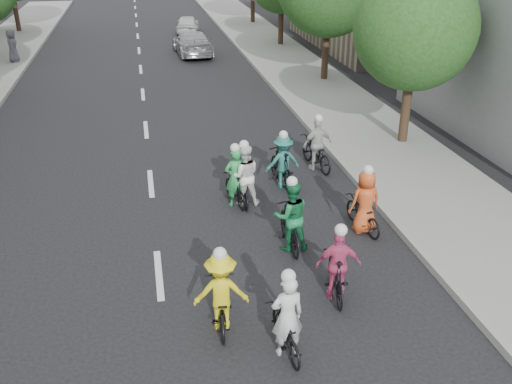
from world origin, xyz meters
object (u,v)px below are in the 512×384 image
object	(u,v)px
cyclist_5	(235,183)
cyclist_6	(244,181)
cyclist_8	(317,150)
follow_car_lead	(192,43)
follow_car_trail	(188,24)
cyclist_2	(221,298)
spectator_2	(12,46)
cyclist_3	(337,270)
cyclist_0	(286,325)
cyclist_7	(282,165)
cyclist_1	(290,221)
cyclist_4	(364,208)

from	to	relation	value
cyclist_5	cyclist_6	size ratio (longest dim) A/B	0.97
cyclist_6	cyclist_8	world-z (taller)	cyclist_6
follow_car_lead	follow_car_trail	xyz separation A→B (m)	(0.40, 7.39, -0.07)
cyclist_2	spectator_2	xyz separation A→B (m)	(-7.86, 24.60, 0.36)
cyclist_6	spectator_2	bearing A→B (deg)	-60.75
cyclist_3	cyclist_8	size ratio (longest dim) A/B	0.87
cyclist_2	cyclist_5	bearing A→B (deg)	-96.95
cyclist_0	cyclist_7	bearing A→B (deg)	-107.35
cyclist_2	follow_car_trail	xyz separation A→B (m)	(2.39, 32.53, -0.04)
cyclist_1	follow_car_trail	size ratio (longest dim) A/B	0.52
cyclist_1	cyclist_5	bearing A→B (deg)	-70.09
cyclist_2	cyclist_4	distance (m)	5.08
cyclist_4	spectator_2	bearing A→B (deg)	-69.88
cyclist_1	cyclist_5	distance (m)	2.71
cyclist_1	cyclist_4	world-z (taller)	cyclist_1
cyclist_3	cyclist_5	bearing A→B (deg)	-64.75
follow_car_trail	spectator_2	xyz separation A→B (m)	(-10.25, -7.93, 0.40)
cyclist_6	spectator_2	distance (m)	21.54
cyclist_5	cyclist_7	xyz separation A→B (m)	(1.55, 0.90, 0.06)
cyclist_4	follow_car_trail	bearing A→B (deg)	-95.60
follow_car_lead	cyclist_0	bearing A→B (deg)	84.14
spectator_2	cyclist_8	bearing A→B (deg)	-149.04
cyclist_2	cyclist_0	bearing A→B (deg)	143.67
cyclist_3	follow_car_lead	xyz separation A→B (m)	(-0.48, 24.64, 0.05)
cyclist_5	cyclist_4	bearing A→B (deg)	132.90
cyclist_0	cyclist_3	distance (m)	2.03
cyclist_0	cyclist_1	bearing A→B (deg)	-109.74
cyclist_6	follow_car_lead	distance (m)	19.98
cyclist_3	cyclist_4	xyz separation A→B (m)	(1.58, 2.57, -0.01)
cyclist_5	follow_car_trail	distance (m)	27.40
follow_car_lead	cyclist_7	bearing A→B (deg)	88.36
cyclist_2	follow_car_trail	size ratio (longest dim) A/B	0.49
cyclist_2	follow_car_trail	bearing A→B (deg)	-88.60
follow_car_trail	spectator_2	bearing A→B (deg)	45.94
cyclist_0	spectator_2	world-z (taller)	spectator_2
cyclist_4	cyclist_8	size ratio (longest dim) A/B	0.91
cyclist_3	spectator_2	xyz separation A→B (m)	(-10.33, 24.11, 0.38)
cyclist_1	cyclist_7	bearing A→B (deg)	-100.08
cyclist_4	cyclist_8	world-z (taller)	same
cyclist_3	cyclist_5	xyz separation A→B (m)	(-1.33, 4.67, -0.01)
cyclist_1	cyclist_4	xyz separation A→B (m)	(2.03, 0.46, -0.08)
cyclist_4	cyclist_6	world-z (taller)	cyclist_6
cyclist_7	cyclist_4	bearing A→B (deg)	107.93
cyclist_1	cyclist_6	distance (m)	2.64
cyclist_3	spectator_2	size ratio (longest dim) A/B	1.00
cyclist_4	cyclist_1	bearing A→B (deg)	3.94
cyclist_2	cyclist_6	distance (m)	5.35
cyclist_5	cyclist_3	bearing A→B (deg)	94.55
cyclist_5	cyclist_7	size ratio (longest dim) A/B	0.94
cyclist_8	spectator_2	size ratio (longest dim) A/B	1.15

